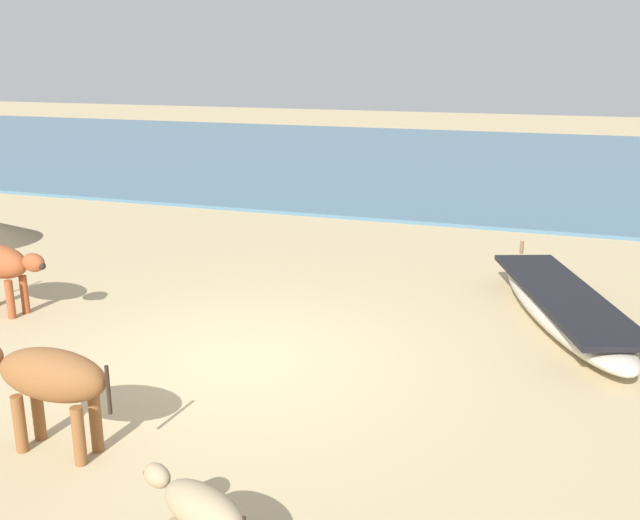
% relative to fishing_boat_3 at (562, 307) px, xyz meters
% --- Properties ---
extents(ground, '(80.00, 80.00, 0.00)m').
position_rel_fishing_boat_3_xyz_m(ground, '(-3.69, -2.59, -0.25)').
color(ground, tan).
extents(sea_water, '(60.00, 20.00, 0.08)m').
position_rel_fishing_boat_3_xyz_m(sea_water, '(-3.69, 15.29, -0.21)').
color(sea_water, slate).
rests_on(sea_water, ground).
extents(fishing_boat_3, '(2.38, 4.38, 0.66)m').
position_rel_fishing_boat_3_xyz_m(fishing_boat_3, '(0.00, 0.00, 0.00)').
color(fishing_boat_3, beige).
rests_on(fishing_boat_3, ground).
extents(cow_adult_rust, '(1.55, 0.62, 1.01)m').
position_rel_fishing_boat_3_xyz_m(cow_adult_rust, '(-7.58, -2.13, 0.47)').
color(cow_adult_rust, '#9E4C28').
rests_on(cow_adult_rust, ground).
extents(calf_near_dun, '(1.04, 0.58, 0.70)m').
position_rel_fishing_boat_3_xyz_m(calf_near_dun, '(-2.34, -6.01, 0.25)').
color(calf_near_dun, tan).
rests_on(calf_near_dun, ground).
extents(cow_second_adult_brown, '(1.58, 0.47, 1.02)m').
position_rel_fishing_boat_3_xyz_m(cow_second_adult_brown, '(-4.44, -5.00, 0.48)').
color(cow_second_adult_brown, brown).
rests_on(cow_second_adult_brown, ground).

